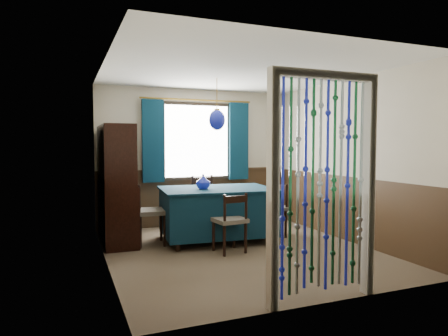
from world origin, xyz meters
name	(u,v)px	position (x,y,z in m)	size (l,w,h in m)	color
floor	(240,250)	(0.00, 0.00, 0.00)	(4.00, 4.00, 0.00)	brown
ceiling	(240,71)	(0.00, 0.00, 2.50)	(4.00, 4.00, 0.00)	silver
wall_back	(196,157)	(0.00, 2.00, 1.25)	(3.60, 3.60, 0.00)	#C1B79E
wall_front	(327,171)	(0.00, -2.00, 1.25)	(3.60, 3.60, 0.00)	#C1B79E
wall_left	(106,165)	(-1.80, 0.00, 1.25)	(4.00, 4.00, 0.00)	#C1B79E
wall_right	(345,160)	(1.80, 0.00, 1.25)	(4.00, 4.00, 0.00)	#C1B79E
wainscot_back	(196,198)	(0.00, 1.99, 0.50)	(3.60, 3.60, 0.00)	#3A2716
wainscot_front	(325,250)	(0.00, -1.99, 0.50)	(3.60, 3.60, 0.00)	#3A2716
wainscot_left	(108,225)	(-1.79, 0.00, 0.50)	(4.00, 4.00, 0.00)	#3A2716
wainscot_right	(344,208)	(1.79, 0.00, 0.50)	(4.00, 4.00, 0.00)	#3A2716
window	(197,141)	(0.00, 1.95, 1.55)	(1.32, 0.12, 1.42)	black
doorway	(323,192)	(0.00, -1.94, 1.05)	(1.16, 0.12, 2.18)	silver
dining_table	(217,211)	(-0.09, 0.66, 0.47)	(1.80, 1.32, 0.82)	#0A2638
chair_near	(230,221)	(-0.16, -0.05, 0.45)	(0.46, 0.44, 0.83)	black
chair_far	(207,201)	(0.02, 1.45, 0.50)	(0.54, 0.53, 0.94)	black
chair_left	(149,212)	(-1.12, 0.81, 0.49)	(0.47, 0.49, 0.92)	black
chair_right	(274,208)	(0.90, 0.62, 0.46)	(0.48, 0.49, 0.86)	black
sideboard	(116,202)	(-1.54, 1.20, 0.62)	(0.48, 1.37, 1.78)	black
pendant_lamp	(217,120)	(-0.09, 0.66, 1.87)	(0.25, 0.25, 0.79)	olive
vase_table	(203,182)	(-0.33, 0.61, 0.92)	(0.20, 0.20, 0.20)	#17219E
bowl_shelf	(123,162)	(-1.48, 0.86, 1.25)	(0.21, 0.21, 0.05)	beige
vase_sideboard	(118,177)	(-1.48, 1.43, 0.98)	(0.16, 0.16, 0.17)	beige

